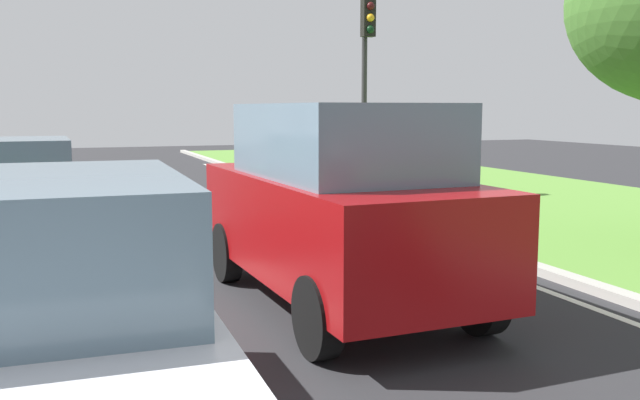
# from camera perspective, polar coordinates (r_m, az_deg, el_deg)

# --- Properties ---
(ground_plane) EXTENTS (60.00, 60.00, 0.00)m
(ground_plane) POSITION_cam_1_polar(r_m,az_deg,el_deg) (12.14, -11.12, -3.22)
(ground_plane) COLOR #262628
(lane_line_center) EXTENTS (0.12, 32.00, 0.01)m
(lane_line_center) POSITION_cam_1_polar(r_m,az_deg,el_deg) (12.04, -14.41, -3.38)
(lane_line_center) COLOR silver
(lane_line_center) RESTS_ON ground
(lane_line_right_edge) EXTENTS (0.12, 32.00, 0.01)m
(lane_line_right_edge) POSITION_cam_1_polar(r_m,az_deg,el_deg) (13.21, 4.47, -2.22)
(lane_line_right_edge) COLOR silver
(lane_line_right_edge) RESTS_ON ground
(grass_verge_right) EXTENTS (9.00, 48.00, 0.06)m
(grass_verge_right) POSITION_cam_1_polar(r_m,az_deg,el_deg) (15.90, 20.66, -0.93)
(grass_verge_right) COLOR #548433
(grass_verge_right) RESTS_ON ground
(curb_right) EXTENTS (0.24, 48.00, 0.12)m
(curb_right) POSITION_cam_1_polar(r_m,az_deg,el_deg) (13.41, 6.41, -1.84)
(curb_right) COLOR #9E9B93
(curb_right) RESTS_ON ground
(car_suv_ahead) EXTENTS (2.10, 4.56, 2.28)m
(car_suv_ahead) POSITION_cam_1_polar(r_m,az_deg,el_deg) (7.81, 1.52, -0.31)
(car_suv_ahead) COLOR maroon
(car_suv_ahead) RESTS_ON ground
(car_sedan_left_lane) EXTENTS (1.93, 4.34, 1.86)m
(car_sedan_left_lane) POSITION_cam_1_polar(r_m,az_deg,el_deg) (4.39, -21.60, -10.39)
(car_sedan_left_lane) COLOR silver
(car_sedan_left_lane) RESTS_ON ground
(car_hatchback_far) EXTENTS (1.80, 3.73, 1.78)m
(car_hatchback_far) POSITION_cam_1_polar(r_m,az_deg,el_deg) (11.61, -23.38, 0.23)
(car_hatchback_far) COLOR #0C472D
(car_hatchback_far) RESTS_ON ground
(traffic_light_near_right) EXTENTS (0.32, 0.50, 5.09)m
(traffic_light_near_right) POSITION_cam_1_polar(r_m,az_deg,el_deg) (17.89, 3.81, 11.45)
(traffic_light_near_right) COLOR #2D2D2D
(traffic_light_near_right) RESTS_ON ground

